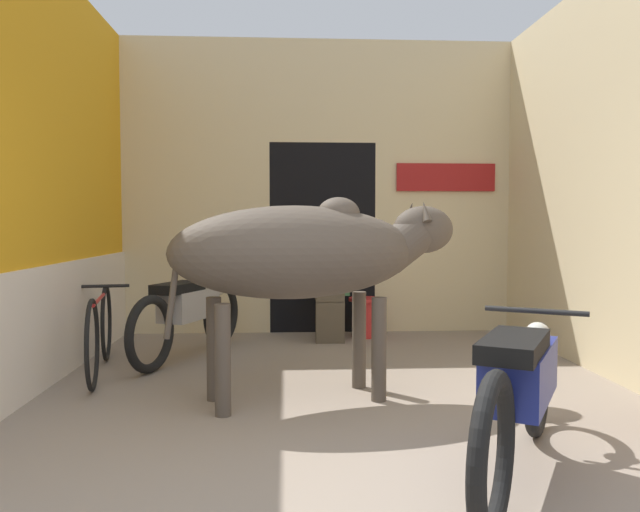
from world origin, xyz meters
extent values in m
cube|color=orange|center=(-2.37, 2.33, 1.72)|extent=(0.18, 4.67, 3.44)
cube|color=silver|center=(-2.27, 2.33, 0.48)|extent=(0.03, 4.67, 0.96)
cube|color=beige|center=(0.00, 4.76, 2.84)|extent=(4.57, 0.18, 1.20)
cube|color=beige|center=(-1.43, 4.76, 1.12)|extent=(1.71, 0.18, 2.24)
cube|color=beige|center=(1.48, 4.76, 1.12)|extent=(1.61, 0.18, 2.24)
cube|color=black|center=(0.05, 5.12, 1.12)|extent=(1.25, 0.90, 2.24)
cube|color=maroon|center=(1.51, 4.65, 1.84)|extent=(1.18, 0.03, 0.33)
cube|color=beige|center=(2.37, 2.33, 1.72)|extent=(0.18, 4.67, 3.44)
ellipsoid|color=#4C4238|center=(-0.32, 1.82, 1.09)|extent=(1.96, 1.16, 0.68)
ellipsoid|color=#4C4238|center=(0.00, 1.90, 1.37)|extent=(0.38, 0.36, 0.25)
cylinder|color=#4C4238|center=(0.50, 2.04, 1.14)|extent=(0.51, 0.42, 0.45)
ellipsoid|color=#4C4238|center=(0.67, 2.08, 1.25)|extent=(0.56, 0.43, 0.36)
cylinder|color=#4C4238|center=(-1.16, 1.60, 0.85)|extent=(0.15, 0.08, 0.68)
cylinder|color=#4C4238|center=(0.19, 2.16, 0.38)|extent=(0.11, 0.11, 0.76)
cylinder|color=#4C4238|center=(0.29, 1.78, 0.38)|extent=(0.11, 0.11, 0.76)
cylinder|color=#4C4238|center=(-0.92, 1.86, 0.38)|extent=(0.11, 0.11, 0.76)
cylinder|color=#4C4238|center=(-0.82, 1.48, 0.38)|extent=(0.11, 0.11, 0.76)
cone|color=#473D33|center=(0.59, 2.19, 1.38)|extent=(0.10, 0.15, 0.18)
cone|color=#473D33|center=(0.66, 1.95, 1.38)|extent=(0.10, 0.15, 0.18)
torus|color=black|center=(0.46, -0.21, 0.35)|extent=(0.42, 0.64, 0.70)
torus|color=black|center=(1.14, 0.99, 0.35)|extent=(0.42, 0.64, 0.70)
cube|color=navy|center=(0.80, 0.39, 0.53)|extent=(0.62, 0.80, 0.28)
cube|color=black|center=(0.70, 0.21, 0.71)|extent=(0.53, 0.65, 0.09)
cylinder|color=black|center=(1.07, 0.85, 0.79)|extent=(0.52, 0.32, 0.03)
sphere|color=silver|center=(1.11, 0.94, 0.63)|extent=(0.15, 0.15, 0.15)
torus|color=black|center=(-1.56, 2.73, 0.34)|extent=(0.33, 0.66, 0.68)
torus|color=black|center=(-1.07, 3.92, 0.34)|extent=(0.33, 0.66, 0.68)
cube|color=#9E9993|center=(-1.32, 3.32, 0.52)|extent=(0.53, 0.76, 0.28)
cube|color=black|center=(-1.39, 3.15, 0.70)|extent=(0.46, 0.62, 0.09)
cylinder|color=black|center=(-1.13, 3.79, 0.77)|extent=(0.55, 0.25, 0.03)
sphere|color=silver|center=(-1.09, 3.87, 0.62)|extent=(0.15, 0.15, 0.15)
torus|color=black|center=(-1.89, 2.18, 0.36)|extent=(0.16, 0.71, 0.72)
torus|color=black|center=(-2.08, 3.25, 0.36)|extent=(0.16, 0.71, 0.72)
cylinder|color=red|center=(-1.98, 2.72, 0.65)|extent=(0.19, 0.88, 0.03)
cylinder|color=black|center=(-2.06, 3.16, 0.72)|extent=(0.44, 0.11, 0.03)
cube|color=brown|center=(0.09, 4.01, 0.23)|extent=(0.31, 0.14, 0.45)
cube|color=brown|center=(0.09, 4.10, 0.50)|extent=(0.31, 0.32, 0.11)
cube|color=#386B42|center=(0.09, 4.17, 0.78)|extent=(0.44, 0.20, 0.55)
sphere|color=tan|center=(0.09, 4.17, 1.16)|extent=(0.20, 0.20, 0.20)
cylinder|color=red|center=(0.51, 4.30, 0.21)|extent=(0.25, 0.25, 0.42)
cylinder|color=red|center=(0.51, 4.30, 0.43)|extent=(0.36, 0.36, 0.04)
camera|label=1|loc=(-0.40, -2.68, 1.30)|focal=35.00mm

